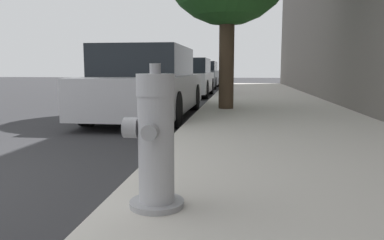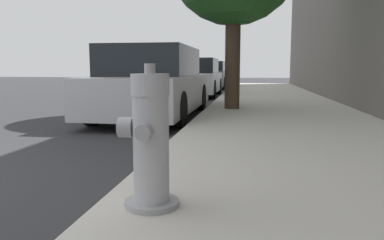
{
  "view_description": "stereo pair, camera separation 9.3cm",
  "coord_description": "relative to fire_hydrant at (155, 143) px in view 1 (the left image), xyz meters",
  "views": [
    {
      "loc": [
        2.69,
        -2.38,
        1.01
      ],
      "look_at": [
        2.25,
        1.02,
        0.54
      ],
      "focal_mm": 35.0,
      "sensor_mm": 36.0,
      "label": 1
    },
    {
      "loc": [
        2.79,
        -2.37,
        1.01
      ],
      "look_at": [
        2.25,
        1.02,
        0.54
      ],
      "focal_mm": 35.0,
      "sensor_mm": 36.0,
      "label": 2
    }
  ],
  "objects": [
    {
      "name": "parked_car_far",
      "position": [
        -1.59,
        17.22,
        0.11
      ],
      "size": [
        1.86,
        4.33,
        1.37
      ],
      "color": "#4C5156",
      "rests_on": "ground_plane"
    },
    {
      "name": "sidewalk_slab",
      "position": [
        1.22,
        0.18,
        -0.48
      ],
      "size": [
        3.16,
        40.0,
        0.16
      ],
      "color": "beige",
      "rests_on": "ground_plane"
    },
    {
      "name": "fire_hydrant",
      "position": [
        0.0,
        0.0,
        0.0
      ],
      "size": [
        0.37,
        0.37,
        0.88
      ],
      "color": "#97979C",
      "rests_on": "sidewalk_slab"
    },
    {
      "name": "parked_car_mid",
      "position": [
        -1.45,
        11.51,
        0.1
      ],
      "size": [
        1.76,
        3.86,
        1.38
      ],
      "color": "silver",
      "rests_on": "ground_plane"
    },
    {
      "name": "parked_car_near",
      "position": [
        -1.39,
        5.42,
        0.13
      ],
      "size": [
        1.77,
        4.52,
        1.45
      ],
      "color": "#B7B7BC",
      "rests_on": "ground_plane"
    }
  ]
}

